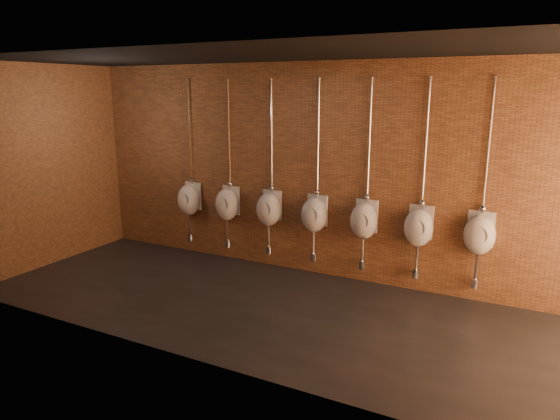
{
  "coord_description": "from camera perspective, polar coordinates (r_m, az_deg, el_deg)",
  "views": [
    {
      "loc": [
        2.68,
        -5.34,
        2.78
      ],
      "look_at": [
        -0.52,
        0.9,
        1.1
      ],
      "focal_mm": 32.0,
      "sensor_mm": 36.0,
      "label": 1
    }
  ],
  "objects": [
    {
      "name": "room_shell",
      "position": [
        6.02,
        0.49,
        6.14
      ],
      "size": [
        8.54,
        3.04,
        3.22
      ],
      "color": "black",
      "rests_on": "ground"
    },
    {
      "name": "urinal_2",
      "position": [
        7.83,
        -1.28,
        0.16
      ],
      "size": [
        0.45,
        0.4,
        2.72
      ],
      "color": "silver",
      "rests_on": "ground"
    },
    {
      "name": "urinal_6",
      "position": [
        6.96,
        21.84,
        -2.54
      ],
      "size": [
        0.45,
        0.4,
        2.72
      ],
      "color": "silver",
      "rests_on": "ground"
    },
    {
      "name": "urinal_3",
      "position": [
        7.5,
        3.94,
        -0.47
      ],
      "size": [
        0.45,
        0.4,
        2.72
      ],
      "color": "silver",
      "rests_on": "ground"
    },
    {
      "name": "urinal_1",
      "position": [
        8.22,
        -6.04,
        0.73
      ],
      "size": [
        0.45,
        0.4,
        2.72
      ],
      "color": "silver",
      "rests_on": "ground"
    },
    {
      "name": "urinal_0",
      "position": [
        8.66,
        -10.35,
        1.24
      ],
      "size": [
        0.45,
        0.4,
        2.72
      ],
      "color": "silver",
      "rests_on": "ground"
    },
    {
      "name": "urinal_4",
      "position": [
        7.24,
        9.58,
        -1.14
      ],
      "size": [
        0.45,
        0.4,
        2.72
      ],
      "color": "silver",
      "rests_on": "ground"
    },
    {
      "name": "ground",
      "position": [
        6.59,
        0.45,
        -11.48
      ],
      "size": [
        8.5,
        8.5,
        0.0
      ],
      "primitive_type": "plane",
      "color": "black",
      "rests_on": "ground"
    },
    {
      "name": "urinal_5",
      "position": [
        7.06,
        15.58,
        -1.83
      ],
      "size": [
        0.45,
        0.4,
        2.72
      ],
      "color": "silver",
      "rests_on": "ground"
    }
  ]
}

